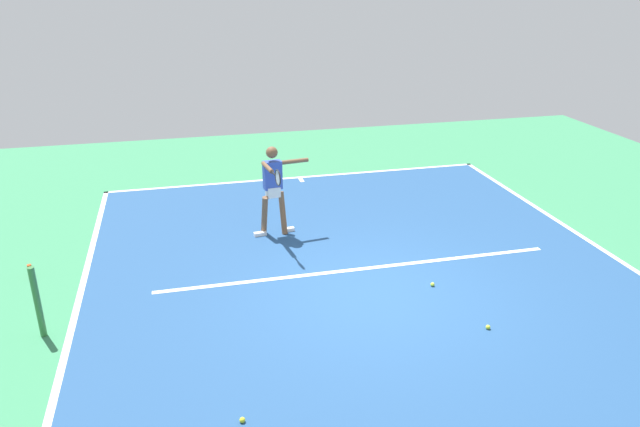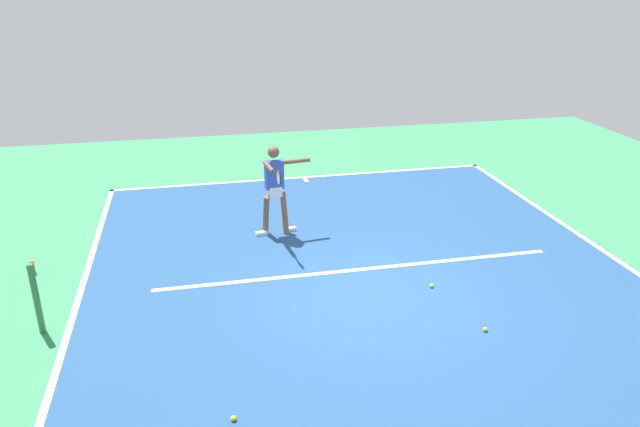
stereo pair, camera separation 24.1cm
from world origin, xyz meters
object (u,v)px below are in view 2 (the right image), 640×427
(tennis_player, at_px, (275,185))
(net_post, at_px, (36,299))
(tennis_ball_centre_court, at_px, (432,286))
(tennis_ball_far_corner, at_px, (485,329))
(water_bottle, at_px, (33,267))
(tennis_ball_by_sideline, at_px, (234,419))

(tennis_player, bearing_deg, net_post, 27.99)
(tennis_ball_centre_court, bearing_deg, tennis_player, -51.18)
(net_post, height_order, tennis_player, tennis_player)
(net_post, distance_m, tennis_player, 4.64)
(tennis_ball_centre_court, height_order, tennis_ball_far_corner, same)
(tennis_player, bearing_deg, tennis_ball_far_corner, 113.28)
(tennis_ball_centre_court, bearing_deg, net_post, 0.30)
(net_post, height_order, water_bottle, net_post)
(tennis_player, xyz_separation_m, tennis_ball_centre_court, (-2.14, 2.65, -0.98))
(tennis_player, distance_m, tennis_ball_centre_court, 3.54)
(tennis_ball_centre_court, relative_size, tennis_ball_far_corner, 1.00)
(tennis_ball_by_sideline, distance_m, tennis_ball_far_corner, 3.80)
(tennis_player, relative_size, tennis_ball_far_corner, 26.68)
(tennis_ball_centre_court, bearing_deg, tennis_ball_by_sideline, 35.80)
(tennis_player, height_order, tennis_ball_by_sideline, tennis_player)
(tennis_ball_by_sideline, xyz_separation_m, water_bottle, (3.03, -4.33, 0.08))
(tennis_ball_far_corner, height_order, water_bottle, water_bottle)
(net_post, relative_size, water_bottle, 4.86)
(net_post, distance_m, tennis_ball_far_corner, 6.31)
(net_post, height_order, tennis_ball_by_sideline, net_post)
(net_post, height_order, tennis_ball_far_corner, net_post)
(tennis_player, relative_size, water_bottle, 8.00)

